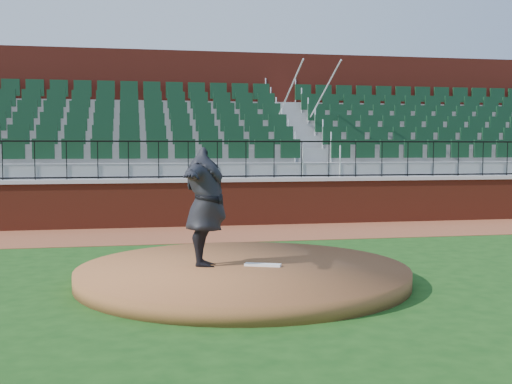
{
  "coord_description": "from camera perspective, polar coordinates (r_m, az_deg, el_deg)",
  "views": [
    {
      "loc": [
        -2.31,
        -10.35,
        2.14
      ],
      "look_at": [
        0.0,
        1.5,
        1.3
      ],
      "focal_mm": 45.1,
      "sensor_mm": 36.0,
      "label": 1
    }
  ],
  "objects": [
    {
      "name": "ground",
      "position": [
        10.82,
        1.53,
        -7.43
      ],
      "size": [
        90.0,
        90.0,
        0.0
      ],
      "primitive_type": "plane",
      "color": "#164012",
      "rests_on": "ground"
    },
    {
      "name": "warning_track",
      "position": [
        16.06,
        -2.67,
        -3.66
      ],
      "size": [
        34.0,
        3.2,
        0.01
      ],
      "primitive_type": "cube",
      "color": "brown",
      "rests_on": "ground"
    },
    {
      "name": "field_wall",
      "position": [
        17.57,
        -3.43,
        -1.05
      ],
      "size": [
        34.0,
        0.35,
        1.2
      ],
      "primitive_type": "cube",
      "color": "maroon",
      "rests_on": "ground"
    },
    {
      "name": "wall_cap",
      "position": [
        17.52,
        -3.44,
        1.07
      ],
      "size": [
        34.0,
        0.45,
        0.1
      ],
      "primitive_type": "cube",
      "color": "#B7B7B7",
      "rests_on": "field_wall"
    },
    {
      "name": "wall_railing",
      "position": [
        17.5,
        -3.45,
        2.87
      ],
      "size": [
        34.0,
        0.05,
        1.0
      ],
      "primitive_type": null,
      "color": "black",
      "rests_on": "wall_cap"
    },
    {
      "name": "seating_stands",
      "position": [
        20.21,
        -4.48,
        4.43
      ],
      "size": [
        34.0,
        5.1,
        4.6
      ],
      "primitive_type": null,
      "color": "gray",
      "rests_on": "ground"
    },
    {
      "name": "concourse_wall",
      "position": [
        23.0,
        -5.28,
        5.49
      ],
      "size": [
        34.0,
        0.5,
        5.5
      ],
      "primitive_type": "cube",
      "color": "maroon",
      "rests_on": "ground"
    },
    {
      "name": "pitchers_mound",
      "position": [
        10.32,
        -1.16,
        -7.29
      ],
      "size": [
        5.26,
        5.26,
        0.25
      ],
      "primitive_type": "cylinder",
      "color": "brown",
      "rests_on": "ground"
    },
    {
      "name": "pitching_rubber",
      "position": [
        10.31,
        0.6,
        -6.48
      ],
      "size": [
        0.59,
        0.36,
        0.04
      ],
      "primitive_type": "cube",
      "rotation": [
        0.0,
        0.0,
        -0.39
      ],
      "color": "white",
      "rests_on": "pitchers_mound"
    },
    {
      "name": "pitcher",
      "position": [
        10.23,
        -4.49,
        -1.32
      ],
      "size": [
        1.18,
        2.42,
        1.9
      ],
      "primitive_type": "imported",
      "rotation": [
        0.0,
        0.0,
        1.33
      ],
      "color": "black",
      "rests_on": "pitchers_mound"
    }
  ]
}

